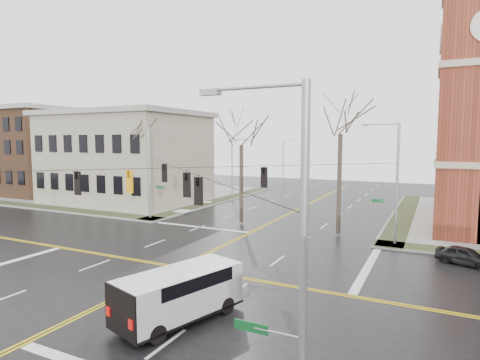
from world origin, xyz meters
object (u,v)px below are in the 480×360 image
at_px(signal_pole_nw, 151,170).
at_px(signal_pole_ne, 395,180).
at_px(tree_nw_far, 148,132).
at_px(signal_pole_se, 296,268).
at_px(tree_ne, 341,127).
at_px(streetlight_north_a, 233,166).
at_px(cargo_van, 184,290).
at_px(tree_nw_near, 241,140).
at_px(streetlight_north_b, 284,160).
at_px(parked_car_a, 465,256).

bearing_deg(signal_pole_nw, signal_pole_ne, 0.00).
distance_m(signal_pole_ne, signal_pole_nw, 22.64).
height_order(signal_pole_ne, tree_nw_far, tree_nw_far).
relative_size(signal_pole_se, tree_nw_far, 0.74).
bearing_deg(signal_pole_ne, tree_ne, 162.92).
distance_m(streetlight_north_a, cargo_van, 37.17).
height_order(signal_pole_nw, tree_nw_near, tree_nw_near).
relative_size(tree_nw_far, tree_ne, 0.98).
bearing_deg(signal_pole_ne, streetlight_north_b, 121.05).
relative_size(streetlight_north_a, parked_car_a, 2.33).
xyz_separation_m(signal_pole_se, streetlight_north_a, (-21.97, 39.50, -0.48)).
relative_size(signal_pole_ne, tree_nw_far, 0.74).
relative_size(signal_pole_nw, streetlight_north_b, 1.12).
distance_m(signal_pole_ne, tree_nw_near, 14.12).
xyz_separation_m(tree_nw_far, tree_nw_near, (11.37, -0.54, -0.87)).
bearing_deg(streetlight_north_a, signal_pole_nw, -92.32).
bearing_deg(streetlight_north_a, cargo_van, -66.08).
height_order(streetlight_north_b, tree_nw_far, tree_nw_far).
bearing_deg(signal_pole_se, streetlight_north_b, 110.27).
xyz_separation_m(signal_pole_ne, parked_car_a, (4.62, -3.03, -4.36)).
xyz_separation_m(signal_pole_nw, cargo_van, (15.69, -17.35, -3.65)).
bearing_deg(tree_nw_near, tree_ne, -4.40).
height_order(signal_pole_nw, streetlight_north_b, signal_pole_nw).
relative_size(cargo_van, parked_car_a, 1.80).
distance_m(streetlight_north_b, cargo_van, 56.00).
height_order(streetlight_north_a, streetlight_north_b, same).
relative_size(parked_car_a, tree_nw_far, 0.28).
height_order(streetlight_north_a, tree_ne, tree_ne).
bearing_deg(parked_car_a, signal_pole_se, -171.59).
height_order(cargo_van, tree_nw_near, tree_nw_near).
bearing_deg(tree_nw_near, streetlight_north_a, 119.95).
relative_size(signal_pole_nw, tree_nw_far, 0.74).
bearing_deg(tree_nw_near, parked_car_a, -15.54).
distance_m(tree_nw_far, tree_ne, 20.71).
xyz_separation_m(signal_pole_ne, tree_nw_near, (-13.65, 2.05, 2.96)).
bearing_deg(streetlight_north_a, streetlight_north_b, 90.00).
xyz_separation_m(streetlight_north_b, cargo_van, (15.02, -53.85, -3.17)).
bearing_deg(streetlight_north_a, tree_nw_far, -102.36).
xyz_separation_m(signal_pole_nw, tree_nw_near, (8.99, 2.05, 2.96)).
distance_m(parked_car_a, tree_nw_near, 20.34).
bearing_deg(tree_nw_near, streetlight_north_b, 103.58).
bearing_deg(signal_pole_se, streetlight_north_a, 119.09).
bearing_deg(streetlight_north_a, signal_pole_ne, -36.90).
relative_size(signal_pole_nw, parked_car_a, 2.62).
bearing_deg(tree_nw_near, signal_pole_ne, -8.55).
relative_size(signal_pole_ne, tree_ne, 0.73).
bearing_deg(tree_ne, streetlight_north_b, 116.62).
relative_size(streetlight_north_b, tree_ne, 0.65).
height_order(streetlight_north_b, tree_ne, tree_ne).
bearing_deg(signal_pole_nw, parked_car_a, -6.34).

